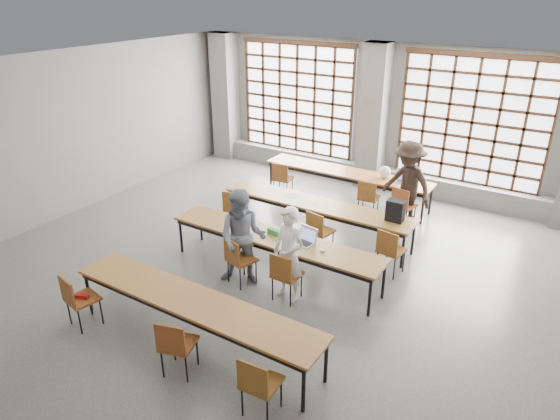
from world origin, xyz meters
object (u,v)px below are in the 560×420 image
object	(u,v)px
chair_mid_centre	(318,228)
green_box	(274,232)
chair_front_left	(238,257)
laptop_back	(404,178)
desk_row_d	(194,304)
desk_row_a	(347,174)
mouse	(322,250)
chair_near_left	(77,296)
student_female	(243,238)
student_back	(407,184)
chair_mid_left	(234,206)
chair_back_right	(403,203)
desk_row_c	(274,240)
chair_back_left	(282,176)
phone	(280,241)
plastic_bag	(385,172)
chair_mid_right	(390,248)
chair_back_mid	(368,195)
desk_row_b	(316,206)
red_pouch	(82,296)
chair_front_right	(285,272)
laptop_front	(306,239)
backpack	(395,211)
chair_near_mid	(175,342)
student_male	(289,254)

from	to	relation	value
chair_mid_centre	green_box	world-z (taller)	chair_mid_centre
chair_mid_centre	chair_front_left	distance (m)	1.78
laptop_back	desk_row_d	bearing A→B (deg)	-98.86
desk_row_a	mouse	distance (m)	3.88
chair_near_left	student_female	xyz separation A→B (m)	(1.34, 2.32, 0.31)
student_back	desk_row_a	bearing A→B (deg)	-176.60
chair_mid_left	laptop_back	xyz separation A→B (m)	(2.64, 2.72, 0.25)
chair_front_left	laptop_back	world-z (taller)	laptop_back
chair_back_right	laptop_back	distance (m)	0.82
desk_row_c	chair_back_left	distance (m)	3.47
phone	plastic_bag	size ratio (longest dim) A/B	0.45
plastic_bag	chair_near_left	bearing A→B (deg)	-108.77
desk_row_c	chair_near_left	size ratio (longest dim) A/B	4.55
chair_mid_right	chair_back_mid	bearing A→B (deg)	122.08
desk_row_b	red_pouch	xyz separation A→B (m)	(-1.56, -4.40, -0.16)
mouse	chair_front_right	bearing A→B (deg)	-119.94
chair_mid_right	laptop_back	distance (m)	2.82
laptop_front	backpack	size ratio (longest dim) A/B	1.02
desk_row_d	chair_near_mid	distance (m)	0.68
chair_front_right	chair_near_mid	bearing A→B (deg)	-97.78
chair_back_left	mouse	world-z (taller)	chair_back_left
plastic_bag	red_pouch	bearing A→B (deg)	-108.86
desk_row_c	chair_back_right	bearing A→B (deg)	67.38
chair_mid_left	student_male	bearing A→B (deg)	-34.36
desk_row_d	chair_mid_centre	bearing A→B (deg)	85.64
desk_row_c	student_female	world-z (taller)	student_female
chair_mid_left	laptop_front	size ratio (longest dim) A/B	2.16
chair_front_right	desk_row_b	bearing A→B (deg)	106.13
chair_back_left	student_female	xyz separation A→B (m)	(1.41, -3.51, 0.31)
desk_row_a	chair_back_right	world-z (taller)	chair_back_right
chair_back_right	chair_near_mid	bearing A→B (deg)	-99.31
chair_back_left	green_box	xyz separation A→B (m)	(1.66, -2.93, 0.24)
chair_front_left	chair_near_mid	distance (m)	2.27
chair_near_left	laptop_back	bearing A→B (deg)	68.08
laptop_front	mouse	bearing A→B (deg)	-18.31
chair_mid_left	chair_near_left	bearing A→B (deg)	-89.95
chair_mid_left	red_pouch	bearing A→B (deg)	-89.71
chair_near_left	student_back	world-z (taller)	student_back
chair_mid_left	student_male	size ratio (longest dim) A/B	0.55
chair_front_right	mouse	size ratio (longest dim) A/B	8.98
chair_mid_right	mouse	bearing A→B (deg)	-126.44
backpack	green_box	bearing A→B (deg)	-134.20
desk_row_a	chair_mid_centre	xyz separation A→B (m)	(0.65, -2.61, -0.13)
laptop_front	green_box	distance (m)	0.61
plastic_bag	student_male	bearing A→B (deg)	-89.65
desk_row_c	chair_back_mid	xyz separation A→B (m)	(0.48, 3.01, -0.13)
chair_back_right	phone	world-z (taller)	chair_back_right
desk_row_d	plastic_bag	bearing A→B (deg)	85.18
student_back	student_female	bearing A→B (deg)	-92.62
chair_back_right	chair_mid_right	distance (m)	2.04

